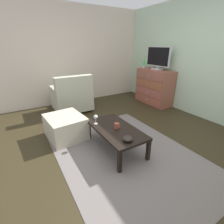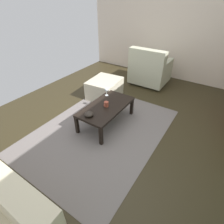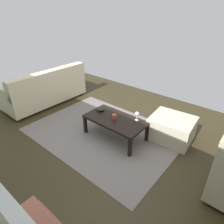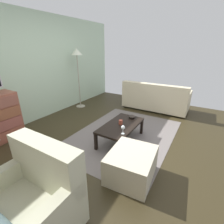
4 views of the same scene
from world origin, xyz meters
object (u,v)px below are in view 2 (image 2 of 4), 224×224
at_px(wine_glass, 107,90).
at_px(armchair, 149,70).
at_px(coffee_table, 106,108).
at_px(bowl_decorative, 89,114).
at_px(ottoman, 105,88).
at_px(mug, 106,104).

xyz_separation_m(wine_glass, armchair, (-1.65, 0.14, -0.12)).
height_order(coffee_table, bowl_decorative, bowl_decorative).
bearing_deg(ottoman, wine_glass, 39.38).
xyz_separation_m(coffee_table, wine_glass, (-0.30, -0.20, 0.16)).
bearing_deg(bowl_decorative, wine_glass, -168.14).
bearing_deg(bowl_decorative, coffee_table, 172.17).
xyz_separation_m(bowl_decorative, ottoman, (-1.16, -0.53, -0.20)).
bearing_deg(coffee_table, bowl_decorative, -7.83).
bearing_deg(ottoman, mug, 37.26).
height_order(wine_glass, mug, wine_glass).
relative_size(wine_glass, armchair, 0.17).
bearing_deg(wine_glass, mug, 33.85).
height_order(coffee_table, mug, mug).
height_order(mug, bowl_decorative, mug).
bearing_deg(coffee_table, wine_glass, -146.46).
bearing_deg(wine_glass, coffee_table, 33.54).
xyz_separation_m(mug, armchair, (-1.96, -0.07, -0.05)).
bearing_deg(ottoman, armchair, 155.98).
bearing_deg(mug, coffee_table, -139.96).
xyz_separation_m(coffee_table, ottoman, (-0.77, -0.58, -0.12)).
xyz_separation_m(armchair, ottoman, (1.18, -0.53, -0.16)).
bearing_deg(ottoman, coffee_table, 37.20).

